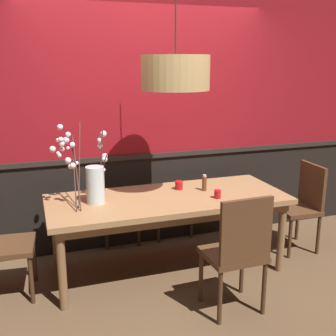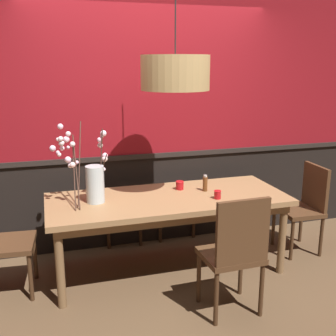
# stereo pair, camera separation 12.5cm
# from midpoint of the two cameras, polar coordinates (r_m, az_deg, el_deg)

# --- Properties ---
(ground_plane) EXTENTS (24.00, 24.00, 0.00)m
(ground_plane) POSITION_cam_midpoint_polar(r_m,az_deg,el_deg) (4.12, -0.90, -13.79)
(ground_plane) COLOR brown
(back_wall) EXTENTS (5.73, 0.14, 2.83)m
(back_wall) POSITION_cam_midpoint_polar(r_m,az_deg,el_deg) (4.38, -3.97, 7.27)
(back_wall) COLOR black
(back_wall) RESTS_ON ground
(dining_table) EXTENTS (2.19, 0.89, 0.74)m
(dining_table) POSITION_cam_midpoint_polar(r_m,az_deg,el_deg) (3.85, -0.94, -5.11)
(dining_table) COLOR #997047
(dining_table) RESTS_ON ground
(chair_near_side_right) EXTENTS (0.46, 0.41, 0.99)m
(chair_near_side_right) POSITION_cam_midpoint_polar(r_m,az_deg,el_deg) (3.28, 8.52, -10.93)
(chair_near_side_right) COLOR #4C301C
(chair_near_side_right) RESTS_ON ground
(chair_far_side_right) EXTENTS (0.47, 0.43, 0.89)m
(chair_far_side_right) POSITION_cam_midpoint_polar(r_m,az_deg,el_deg) (4.78, -0.85, -3.04)
(chair_far_side_right) COLOR #4C301C
(chair_far_side_right) RESTS_ON ground
(chair_far_side_left) EXTENTS (0.43, 0.44, 0.90)m
(chair_far_side_left) POSITION_cam_midpoint_polar(r_m,az_deg,el_deg) (4.63, -7.56, -3.84)
(chair_far_side_left) COLOR #4C301C
(chair_far_side_left) RESTS_ON ground
(chair_head_east_end) EXTENTS (0.41, 0.45, 0.92)m
(chair_head_east_end) POSITION_cam_midpoint_polar(r_m,az_deg,el_deg) (4.57, 17.20, -4.51)
(chair_head_east_end) COLOR #4C301C
(chair_head_east_end) RESTS_ON ground
(vase_with_blossoms) EXTENTS (0.50, 0.39, 0.70)m
(vase_with_blossoms) POSITION_cam_midpoint_polar(r_m,az_deg,el_deg) (3.67, -11.34, -1.62)
(vase_with_blossoms) COLOR silver
(vase_with_blossoms) RESTS_ON dining_table
(candle_holder_nearer_center) EXTENTS (0.08, 0.08, 0.08)m
(candle_holder_nearer_center) POSITION_cam_midpoint_polar(r_m,az_deg,el_deg) (4.03, 0.62, -2.37)
(candle_holder_nearer_center) COLOR red
(candle_holder_nearer_center) RESTS_ON dining_table
(candle_holder_nearer_edge) EXTENTS (0.07, 0.07, 0.08)m
(candle_holder_nearer_edge) POSITION_cam_midpoint_polar(r_m,az_deg,el_deg) (3.79, 5.88, -3.58)
(candle_holder_nearer_edge) COLOR red
(candle_holder_nearer_edge) RESTS_ON dining_table
(condiment_bottle) EXTENTS (0.04, 0.04, 0.16)m
(condiment_bottle) POSITION_cam_midpoint_polar(r_m,az_deg,el_deg) (3.99, 4.13, -2.09)
(condiment_bottle) COLOR brown
(condiment_bottle) RESTS_ON dining_table
(pendant_lamp) EXTENTS (0.59, 0.59, 1.12)m
(pendant_lamp) POSITION_cam_midpoint_polar(r_m,az_deg,el_deg) (3.60, -0.01, 12.97)
(pendant_lamp) COLOR tan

